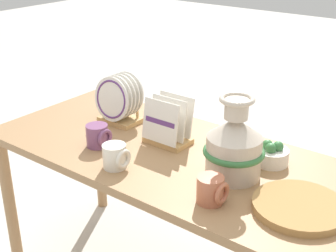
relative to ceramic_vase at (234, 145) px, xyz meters
name	(u,v)px	position (x,y,z in m)	size (l,w,h in m)	color
display_table	(168,168)	(-0.31, 0.02, -0.21)	(1.56, 0.71, 0.71)	#9E754C
ceramic_vase	(234,145)	(0.00, 0.00, 0.00)	(0.23, 0.23, 0.31)	beige
dish_rack_round_plates	(118,102)	(-0.67, 0.11, -0.02)	(0.20, 0.14, 0.23)	tan
dish_rack_square_plates	(168,128)	(-0.36, 0.08, -0.06)	(0.19, 0.14, 0.20)	tan
wicker_charger_stack	(299,207)	(0.29, -0.07, -0.11)	(0.31, 0.31, 0.03)	#AD7F47
mug_plum_glaze	(98,136)	(-0.57, -0.13, -0.08)	(0.10, 0.09, 0.09)	#7A4770
mug_terracotta_glaze	(211,190)	(0.03, -0.20, -0.08)	(0.10, 0.09, 0.09)	#B76647
mug_cream_glaze	(115,156)	(-0.38, -0.22, -0.08)	(0.10, 0.09, 0.09)	silver
fruit_bowl	(271,155)	(0.07, 0.17, -0.09)	(0.13, 0.13, 0.09)	white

